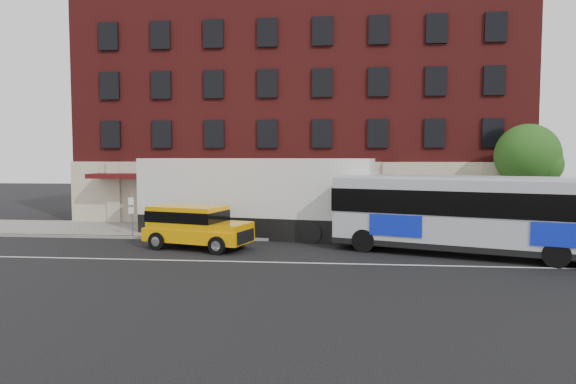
# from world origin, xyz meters

# --- Properties ---
(ground) EXTENTS (120.00, 120.00, 0.00)m
(ground) POSITION_xyz_m (0.00, 0.00, 0.00)
(ground) COLOR black
(ground) RESTS_ON ground
(sidewalk) EXTENTS (60.00, 6.00, 0.15)m
(sidewalk) POSITION_xyz_m (0.00, 9.00, 0.07)
(sidewalk) COLOR gray
(sidewalk) RESTS_ON ground
(kerb) EXTENTS (60.00, 0.25, 0.15)m
(kerb) POSITION_xyz_m (0.00, 6.00, 0.07)
(kerb) COLOR gray
(kerb) RESTS_ON ground
(lane_line) EXTENTS (60.00, 0.12, 0.01)m
(lane_line) POSITION_xyz_m (0.00, 0.50, 0.01)
(lane_line) COLOR silver
(lane_line) RESTS_ON ground
(building) EXTENTS (30.00, 12.10, 15.00)m
(building) POSITION_xyz_m (-0.01, 16.92, 7.58)
(building) COLOR maroon
(building) RESTS_ON sidewalk
(sign_pole) EXTENTS (0.30, 0.20, 2.50)m
(sign_pole) POSITION_xyz_m (-8.50, 6.15, 1.45)
(sign_pole) COLOR slate
(sign_pole) RESTS_ON ground
(street_tree) EXTENTS (3.60, 3.60, 6.20)m
(street_tree) POSITION_xyz_m (13.54, 9.48, 4.41)
(street_tree) COLOR #3A2B1D
(street_tree) RESTS_ON sidewalk
(city_bus) EXTENTS (13.34, 7.02, 3.60)m
(city_bus) POSITION_xyz_m (9.15, 2.77, 1.99)
(city_bus) COLOR #B0B3BA
(city_bus) RESTS_ON ground
(yellow_suv) EXTENTS (5.59, 3.46, 2.08)m
(yellow_suv) POSITION_xyz_m (-4.24, 3.47, 1.19)
(yellow_suv) COLOR #FFA904
(yellow_suv) RESTS_ON ground
(shipping_container) EXTENTS (13.42, 4.92, 4.39)m
(shipping_container) POSITION_xyz_m (-1.91, 7.40, 2.17)
(shipping_container) COLOR black
(shipping_container) RESTS_ON ground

